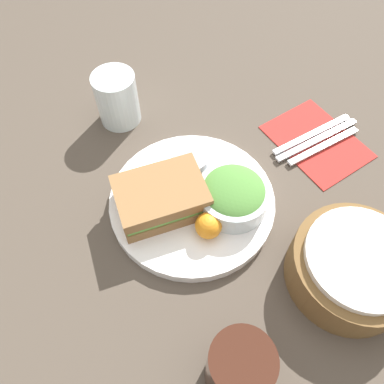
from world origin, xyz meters
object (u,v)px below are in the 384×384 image
(sandwich, at_px, (161,197))
(knife, at_px, (317,140))
(water_glass, at_px, (117,99))
(dressing_cup, at_px, (190,163))
(fork, at_px, (311,134))
(plate, at_px, (192,201))
(spoon, at_px, (323,146))
(drink_glass, at_px, (237,369))
(bread_basket, at_px, (352,267))
(salad_bowl, at_px, (233,195))

(sandwich, relative_size, knife, 0.84)
(water_glass, bearing_deg, dressing_cup, 100.70)
(sandwich, bearing_deg, fork, 177.59)
(sandwich, bearing_deg, dressing_cup, -155.61)
(plate, bearing_deg, dressing_cup, -120.59)
(fork, bearing_deg, spoon, -90.00)
(plate, xyz_separation_m, drink_glass, (0.10, 0.25, 0.06))
(plate, relative_size, spoon, 1.69)
(dressing_cup, bearing_deg, bread_basket, 107.77)
(bread_basket, height_order, spoon, bread_basket)
(salad_bowl, relative_size, spoon, 0.71)
(drink_glass, relative_size, bread_basket, 0.72)
(plate, xyz_separation_m, knife, (-0.28, 0.02, -0.00))
(salad_bowl, relative_size, water_glass, 1.13)
(dressing_cup, height_order, water_glass, water_glass)
(bread_basket, relative_size, water_glass, 1.77)
(drink_glass, bearing_deg, salad_bowl, -126.29)
(salad_bowl, relative_size, fork, 0.64)
(knife, relative_size, water_glass, 1.85)
(dressing_cup, relative_size, drink_glass, 0.48)
(spoon, bearing_deg, salad_bowl, -174.06)
(fork, xyz_separation_m, spoon, (0.00, 0.04, 0.00))
(salad_bowl, xyz_separation_m, spoon, (-0.23, -0.01, -0.04))
(dressing_cup, distance_m, fork, 0.26)
(water_glass, bearing_deg, spoon, 135.11)
(bread_basket, relative_size, knife, 0.95)
(fork, height_order, water_glass, water_glass)
(salad_bowl, xyz_separation_m, knife, (-0.23, -0.03, -0.04))
(dressing_cup, height_order, bread_basket, bread_basket)
(bread_basket, bearing_deg, plate, -62.45)
(dressing_cup, bearing_deg, knife, 164.63)
(sandwich, xyz_separation_m, drink_glass, (0.05, 0.27, 0.02))
(bread_basket, relative_size, spoon, 1.11)
(sandwich, distance_m, dressing_cup, 0.09)
(salad_bowl, bearing_deg, bread_basket, 110.82)
(salad_bowl, distance_m, drink_glass, 0.26)
(knife, bearing_deg, sandwich, 177.72)
(salad_bowl, height_order, bread_basket, bread_basket)
(sandwich, bearing_deg, plate, 162.09)
(fork, distance_m, knife, 0.02)
(dressing_cup, bearing_deg, water_glass, -79.30)
(knife, bearing_deg, fork, 90.00)
(sandwich, height_order, salad_bowl, same)
(plate, relative_size, water_glass, 2.68)
(knife, distance_m, water_glass, 0.39)
(fork, relative_size, water_glass, 1.76)
(sandwich, distance_m, drink_glass, 0.28)
(salad_bowl, relative_size, bread_basket, 0.64)
(salad_bowl, height_order, dressing_cup, salad_bowl)
(bread_basket, bearing_deg, water_glass, -75.04)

